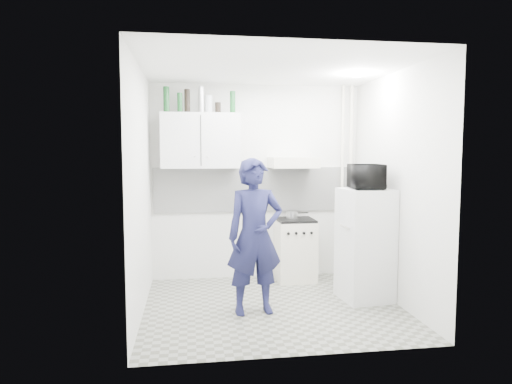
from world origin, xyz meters
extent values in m
plane|color=gray|center=(0.00, 0.00, 0.00)|extent=(2.80, 2.80, 0.00)
plane|color=white|center=(0.00, 0.00, 2.60)|extent=(2.80, 2.80, 0.00)
plane|color=silver|center=(0.00, 1.25, 1.30)|extent=(2.80, 0.00, 2.80)
plane|color=silver|center=(-1.40, 0.00, 1.30)|extent=(0.00, 2.60, 2.60)
plane|color=silver|center=(1.40, 0.00, 1.30)|extent=(0.00, 2.60, 2.60)
imported|color=#181A3F|center=(-0.22, -0.15, 0.82)|extent=(0.64, 0.46, 1.64)
cube|color=silver|center=(0.49, 1.00, 0.40)|extent=(0.50, 0.50, 0.80)
cube|color=silver|center=(1.10, 0.10, 0.64)|extent=(0.59, 0.59, 1.29)
cube|color=black|center=(0.49, 1.00, 0.81)|extent=(0.48, 0.48, 0.03)
cylinder|color=silver|center=(0.46, 1.07, 0.87)|extent=(0.15, 0.15, 0.09)
imported|color=black|center=(1.10, 0.10, 1.43)|extent=(0.55, 0.41, 0.28)
cylinder|color=#144C1E|center=(-1.17, 1.07, 2.36)|extent=(0.08, 0.08, 0.33)
cylinder|color=#144C1E|center=(-1.00, 1.07, 2.33)|extent=(0.07, 0.07, 0.25)
cylinder|color=black|center=(-0.91, 1.07, 2.35)|extent=(0.07, 0.07, 0.30)
cylinder|color=silver|center=(-0.73, 1.07, 2.37)|extent=(0.08, 0.08, 0.34)
cylinder|color=#B2B7BC|center=(-0.64, 1.07, 2.31)|extent=(0.09, 0.09, 0.23)
cylinder|color=black|center=(-0.52, 1.07, 2.27)|extent=(0.07, 0.07, 0.14)
cylinder|color=#144C1E|center=(-0.33, 1.07, 2.34)|extent=(0.07, 0.07, 0.28)
cube|color=silver|center=(-0.75, 1.07, 1.85)|extent=(1.00, 0.35, 0.70)
cube|color=silver|center=(0.45, 1.00, 1.57)|extent=(0.60, 0.50, 0.14)
cube|color=white|center=(0.00, 1.24, 1.20)|extent=(2.74, 0.03, 0.60)
cylinder|color=silver|center=(1.30, 1.17, 1.30)|extent=(0.05, 0.05, 2.60)
cylinder|color=silver|center=(1.18, 1.17, 1.30)|extent=(0.04, 0.04, 2.60)
cylinder|color=white|center=(1.00, 0.20, 2.57)|extent=(0.10, 0.10, 0.02)
camera|label=1|loc=(-0.89, -4.84, 1.71)|focal=32.00mm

